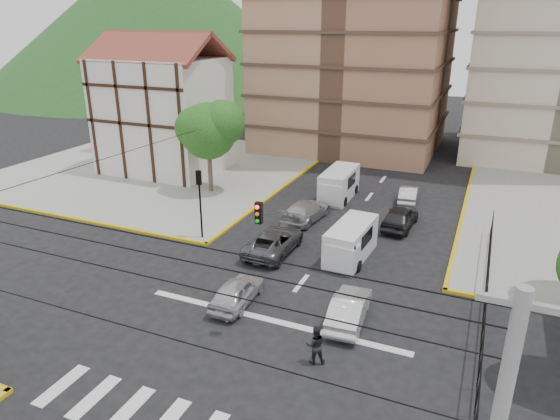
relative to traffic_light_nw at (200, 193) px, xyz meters
The scene contains 18 objects.
ground 11.46m from the traffic_light_nw, 45.00° to the right, with size 160.00×160.00×0.00m, color black.
sidewalk_nw 17.52m from the traffic_light_nw, 135.00° to the left, with size 26.00×26.00×0.15m, color gray.
stop_line 10.68m from the traffic_light_nw, 40.24° to the right, with size 13.00×0.40×0.01m, color silver.
tudor_building 16.70m from the traffic_light_nw, 132.55° to the left, with size 10.80×8.05×12.23m.
distant_hill 78.84m from the traffic_light_nw, 127.19° to the left, with size 70.00×70.00×28.00m, color #254F1A.
park_fence 17.40m from the traffic_light_nw, 11.11° to the right, with size 0.10×22.50×1.66m, color black, non-canonical shape.
tree_tudor 9.42m from the traffic_light_nw, 116.53° to the left, with size 5.39×4.40×7.43m.
traffic_light_nw is the anchor object (origin of this frame).
traffic_light_hanging 12.86m from the traffic_light_nw, 51.58° to the right, with size 18.00×9.12×0.92m.
van_right_lane 9.63m from the traffic_light_nw, ahead, with size 2.12×4.77×2.10m.
van_left_lane 12.30m from the traffic_light_nw, 62.33° to the left, with size 2.12×5.03×2.26m.
car_silver_front_left 8.51m from the traffic_light_nw, 46.35° to the right, with size 1.57×3.91×1.33m, color silver.
car_white_front_right 12.51m from the traffic_light_nw, 25.31° to the right, with size 1.45×4.16×1.37m, color white.
car_grey_mid_left 5.50m from the traffic_light_nw, ahead, with size 2.33×5.06×1.41m, color #53555A.
car_silver_rear_left 7.82m from the traffic_light_nw, 48.75° to the left, with size 2.01×4.94×1.43m, color #A9A8AD.
car_darkgrey_mid_right 13.33m from the traffic_light_nw, 31.77° to the left, with size 1.78×4.43×1.51m, color #28282A.
car_white_rear_right 16.52m from the traffic_light_nw, 48.63° to the left, with size 1.29×3.71×1.22m, color silver.
pedestrian_crosswalk 13.92m from the traffic_light_nw, 39.13° to the right, with size 0.82×0.64×1.69m, color black.
Camera 1 is at (8.17, -16.84, 13.10)m, focal length 32.00 mm.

